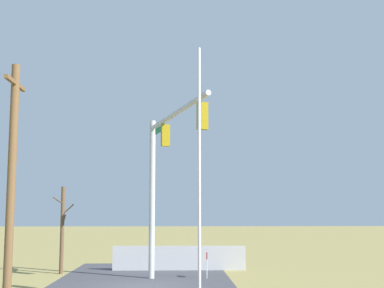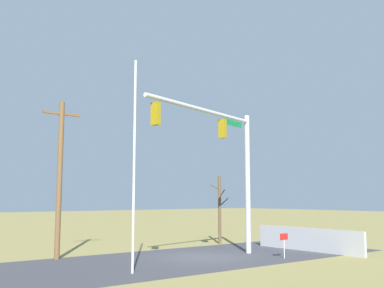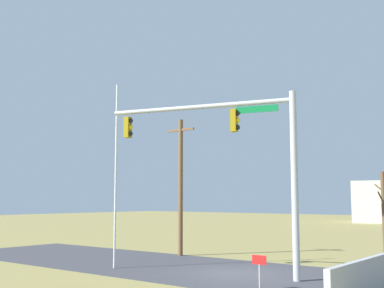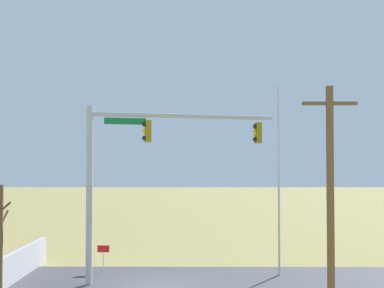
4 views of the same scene
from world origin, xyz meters
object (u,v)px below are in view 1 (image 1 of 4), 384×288
at_px(bare_tree, 62,229).
at_px(open_sign, 207,259).
at_px(signal_mast, 164,162).
at_px(flagpole, 199,176).
at_px(utility_pole, 11,183).

xyz_separation_m(bare_tree, open_sign, (-2.14, -7.27, -1.35)).
bearing_deg(bare_tree, signal_mast, -128.09).
height_order(flagpole, open_sign, flagpole).
relative_size(flagpole, bare_tree, 1.97).
bearing_deg(flagpole, signal_mast, 12.00).
height_order(signal_mast, flagpole, flagpole).
relative_size(signal_mast, utility_pole, 1.05).
distance_m(bare_tree, open_sign, 7.70).
distance_m(signal_mast, open_sign, 5.23).
relative_size(signal_mast, flagpole, 0.94).
relative_size(flagpole, open_sign, 7.09).
xyz_separation_m(flagpole, utility_pole, (-0.84, 5.84, -0.27)).
bearing_deg(utility_pole, open_sign, -36.12).
bearing_deg(utility_pole, signal_mast, -32.87).
bearing_deg(open_sign, flagpole, 174.97).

